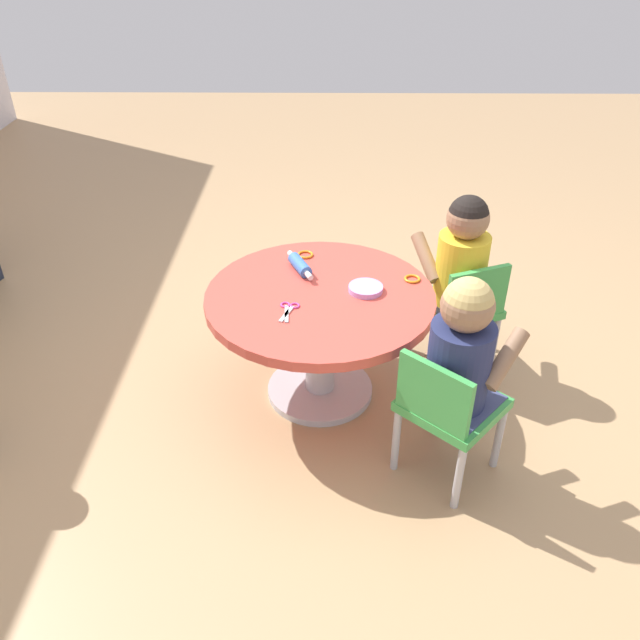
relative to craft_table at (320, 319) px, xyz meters
name	(u,v)px	position (x,y,z in m)	size (l,w,h in m)	color
ground_plane	(320,392)	(0.00, 0.00, -0.37)	(10.00, 10.00, 0.00)	tan
craft_table	(320,319)	(0.00, 0.00, 0.00)	(0.88, 0.88, 0.49)	silver
child_chair_left	(447,408)	(-0.44, -0.44, -0.06)	(0.42, 0.42, 0.54)	#B7B7BC
seated_child_left	(462,349)	(-0.42, -0.46, 0.16)	(0.44, 0.43, 0.51)	#3F4772
child_chair_right	(460,307)	(0.19, -0.59, -0.06)	(0.39, 0.39, 0.54)	#B7B7BC
seated_child_right	(462,255)	(0.23, -0.58, 0.16)	(0.42, 0.38, 0.51)	#3F4772
rolling_pin	(300,265)	(0.18, 0.08, 0.14)	(0.22, 0.11, 0.05)	#3F72CC
craft_scissors	(289,309)	(-0.12, 0.11, 0.12)	(0.14, 0.08, 0.01)	silver
playdough_blob_0	(366,289)	(0.02, -0.17, 0.13)	(0.13, 0.13, 0.02)	#CC99E5
cookie_cutter_0	(412,279)	(0.11, -0.36, 0.12)	(0.06, 0.06, 0.01)	orange
cookie_cutter_1	(305,255)	(0.31, 0.07, 0.12)	(0.07, 0.07, 0.01)	orange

